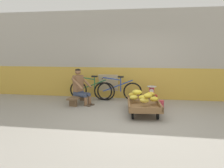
% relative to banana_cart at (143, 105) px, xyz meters
% --- Properties ---
extents(ground_plane, '(80.00, 80.00, 0.00)m').
position_rel_banana_cart_xyz_m(ground_plane, '(-0.21, -0.72, -0.24)').
color(ground_plane, gray).
extents(back_wall, '(16.00, 0.30, 3.11)m').
position_rel_banana_cart_xyz_m(back_wall, '(-0.21, 1.88, 1.31)').
color(back_wall, gold).
rests_on(back_wall, ground).
extents(banana_cart, '(0.97, 1.51, 0.36)m').
position_rel_banana_cart_xyz_m(banana_cart, '(0.00, 0.00, 0.00)').
color(banana_cart, brown).
rests_on(banana_cart, ground).
extents(banana_pile, '(0.88, 1.13, 0.26)m').
position_rel_banana_cart_xyz_m(banana_pile, '(-0.04, 0.12, 0.23)').
color(banana_pile, gold).
rests_on(banana_pile, banana_cart).
extents(low_bench, '(0.45, 1.13, 0.27)m').
position_rel_banana_cart_xyz_m(low_bench, '(-2.10, 0.76, -0.04)').
color(low_bench, brown).
rests_on(low_bench, ground).
extents(vendor_seated, '(0.74, 0.64, 1.14)m').
position_rel_banana_cart_xyz_m(vendor_seated, '(-2.02, 0.72, 0.33)').
color(vendor_seated, brown).
rests_on(vendor_seated, ground).
extents(plastic_crate, '(0.36, 0.28, 0.30)m').
position_rel_banana_cart_xyz_m(plastic_crate, '(0.26, 1.00, -0.09)').
color(plastic_crate, red).
rests_on(plastic_crate, ground).
extents(weighing_scale, '(0.30, 0.30, 0.29)m').
position_rel_banana_cart_xyz_m(weighing_scale, '(0.26, 0.99, 0.21)').
color(weighing_scale, '#28282D').
rests_on(weighing_scale, plastic_crate).
extents(bicycle_near_left, '(1.66, 0.48, 0.86)m').
position_rel_banana_cart_xyz_m(bicycle_near_left, '(-1.79, 1.34, 0.11)').
color(bicycle_near_left, black).
rests_on(bicycle_near_left, ground).
extents(bicycle_far_left, '(1.66, 0.48, 0.86)m').
position_rel_banana_cart_xyz_m(bicycle_far_left, '(-0.88, 1.34, 0.11)').
color(bicycle_far_left, black).
rests_on(bicycle_far_left, ground).
extents(sign_board, '(0.70, 0.25, 0.88)m').
position_rel_banana_cart_xyz_m(sign_board, '(-1.25, 1.70, 0.19)').
color(sign_board, '#C6B289').
rests_on(sign_board, ground).
extents(shopping_bag, '(0.18, 0.12, 0.24)m').
position_rel_banana_cart_xyz_m(shopping_bag, '(0.52, 0.59, -0.12)').
color(shopping_bag, '#D13D4C').
rests_on(shopping_bag, ground).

